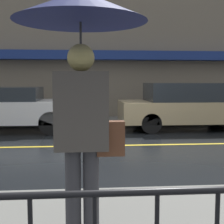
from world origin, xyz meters
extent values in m
plane|color=black|center=(0.00, 0.00, 0.00)|extent=(80.00, 80.00, 0.00)
cube|color=slate|center=(0.00, 4.33, 0.07)|extent=(28.00, 1.77, 0.14)
cube|color=gold|center=(0.00, 0.00, 0.00)|extent=(25.20, 0.12, 0.01)
cube|color=#706656|center=(0.00, 5.37, 3.33)|extent=(28.00, 0.30, 6.65)
cube|color=navy|center=(0.00, 4.94, 2.60)|extent=(16.80, 0.55, 0.35)
cylinder|color=#333338|center=(-1.08, -4.83, 0.56)|extent=(0.14, 0.14, 0.84)
cylinder|color=#333338|center=(-0.92, -4.83, 0.56)|extent=(0.14, 0.14, 0.84)
cube|color=#47423D|center=(-1.00, -4.83, 1.32)|extent=(0.46, 0.27, 0.67)
sphere|color=tan|center=(-1.00, -4.83, 1.77)|extent=(0.23, 0.23, 0.23)
cylinder|color=#262628|center=(-1.00, -4.83, 1.69)|extent=(0.02, 0.02, 0.74)
cone|color=#191E4C|center=(-1.00, -4.83, 2.19)|extent=(1.12, 1.12, 0.25)
cube|color=brown|center=(-0.75, -4.83, 1.07)|extent=(0.24, 0.12, 0.30)
cube|color=silver|center=(-3.42, 2.50, 0.64)|extent=(4.53, 1.84, 0.68)
cube|color=#1E2328|center=(-3.60, 2.50, 1.19)|extent=(2.36, 1.69, 0.42)
cylinder|color=black|center=(-2.01, 3.31, 0.35)|extent=(0.70, 0.22, 0.70)
cylinder|color=black|center=(-2.01, 1.69, 0.35)|extent=(0.70, 0.22, 0.70)
cube|color=tan|center=(2.35, 2.50, 0.60)|extent=(4.43, 1.86, 0.67)
cube|color=#1E2328|center=(2.18, 2.50, 1.23)|extent=(2.30, 1.71, 0.59)
cylinder|color=black|center=(3.73, 3.32, 0.31)|extent=(0.62, 0.22, 0.62)
cylinder|color=black|center=(0.98, 3.32, 0.31)|extent=(0.62, 0.22, 0.62)
cylinder|color=black|center=(0.98, 1.68, 0.31)|extent=(0.62, 0.22, 0.62)
camera|label=1|loc=(-0.96, -7.51, 1.56)|focal=50.00mm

